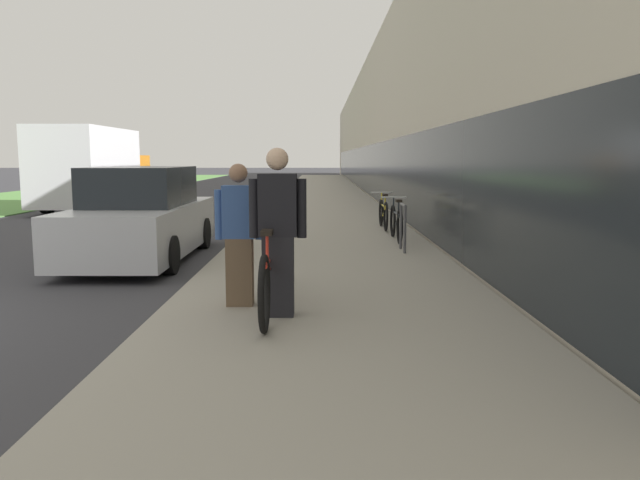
{
  "coord_description": "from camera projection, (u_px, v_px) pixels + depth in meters",
  "views": [
    {
      "loc": [
        5.49,
        -5.64,
        1.77
      ],
      "look_at": [
        5.56,
        12.36,
        -0.6
      ],
      "focal_mm": 35.0,
      "sensor_mm": 36.0,
      "label": 1
    }
  ],
  "objects": [
    {
      "name": "parked_sedan_curbside",
      "position": [
        139.0,
        218.0,
        10.86
      ],
      "size": [
        1.8,
        4.65,
        1.62
      ],
      "color": "silver",
      "rests_on": "ground"
    },
    {
      "name": "sidewalk_slab",
      "position": [
        322.0,
        198.0,
        26.64
      ],
      "size": [
        3.93,
        70.0,
        0.13
      ],
      "color": "gray",
      "rests_on": "ground"
    },
    {
      "name": "person_bystander",
      "position": [
        237.0,
        235.0,
        6.93
      ],
      "size": [
        0.54,
        0.21,
        1.59
      ],
      "color": "brown",
      "rests_on": "sidewalk_slab"
    },
    {
      "name": "storefront_facade",
      "position": [
        448.0,
        131.0,
        34.18
      ],
      "size": [
        10.01,
        70.0,
        6.5
      ],
      "color": "beige",
      "rests_on": "ground"
    },
    {
      "name": "person_rider",
      "position": [
        275.0,
        233.0,
        6.46
      ],
      "size": [
        0.6,
        0.23,
        1.75
      ],
      "color": "black",
      "rests_on": "sidewalk_slab"
    },
    {
      "name": "moving_truck",
      "position": [
        90.0,
        169.0,
        21.45
      ],
      "size": [
        2.2,
        6.76,
        2.77
      ],
      "color": "orange",
      "rests_on": "ground"
    },
    {
      "name": "tandem_bicycle",
      "position": [
        270.0,
        272.0,
        6.88
      ],
      "size": [
        0.52,
        2.82,
        0.95
      ],
      "color": "black",
      "rests_on": "sidewalk_slab"
    },
    {
      "name": "bike_rack_hoop",
      "position": [
        400.0,
        222.0,
        11.07
      ],
      "size": [
        0.05,
        0.6,
        0.84
      ],
      "color": "#4C4C51",
      "rests_on": "sidewalk_slab"
    },
    {
      "name": "lawn_strip",
      "position": [
        54.0,
        194.0,
        30.56
      ],
      "size": [
        6.63,
        70.0,
        0.03
      ],
      "color": "#5B9347",
      "rests_on": "ground"
    },
    {
      "name": "cruiser_bike_middle",
      "position": [
        381.0,
        213.0,
        14.63
      ],
      "size": [
        0.52,
        1.76,
        0.84
      ],
      "color": "black",
      "rests_on": "sidewalk_slab"
    },
    {
      "name": "cruiser_bike_nearest",
      "position": [
        394.0,
        222.0,
        12.53
      ],
      "size": [
        0.52,
        1.81,
        0.85
      ],
      "color": "black",
      "rests_on": "sidewalk_slab"
    }
  ]
}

